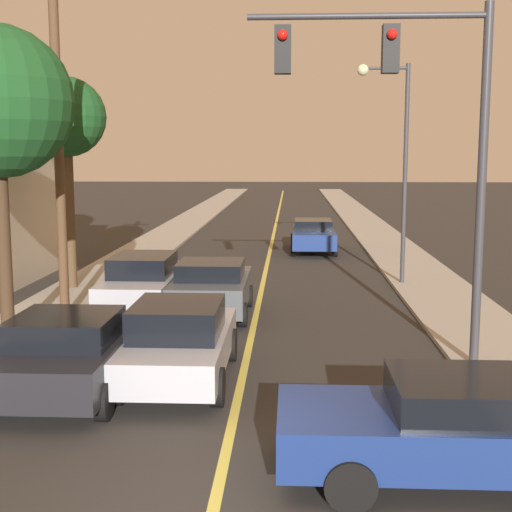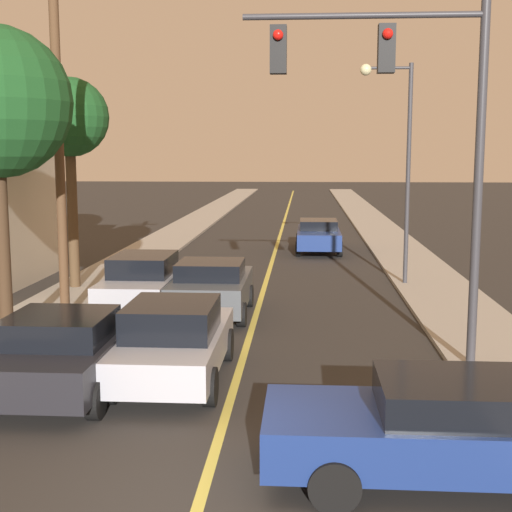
% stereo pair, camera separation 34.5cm
% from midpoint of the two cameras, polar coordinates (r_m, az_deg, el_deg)
% --- Properties ---
extents(ground_plane, '(200.00, 200.00, 0.00)m').
position_cam_midpoint_polar(ground_plane, '(9.38, -3.40, -19.04)').
color(ground_plane, '#2D2B28').
extents(road_surface, '(8.41, 80.00, 0.01)m').
position_cam_midpoint_polar(road_surface, '(44.49, 2.46, 2.68)').
color(road_surface, '#2D2B28').
rests_on(road_surface, ground).
extents(sidewalk_left, '(2.50, 80.00, 0.12)m').
position_cam_midpoint_polar(sidewalk_left, '(44.95, -4.52, 2.79)').
color(sidewalk_left, '#9E998E').
rests_on(sidewalk_left, ground).
extents(sidewalk_right, '(2.50, 80.00, 0.12)m').
position_cam_midpoint_polar(sidewalk_right, '(44.68, 9.48, 2.67)').
color(sidewalk_right, '#9E998E').
rests_on(sidewalk_right, ground).
extents(car_near_lane_front, '(1.95, 4.36, 1.55)m').
position_cam_midpoint_polar(car_near_lane_front, '(13.60, -5.88, -6.76)').
color(car_near_lane_front, '#A5A8B2').
rests_on(car_near_lane_front, ground).
extents(car_near_lane_second, '(2.04, 3.81, 1.49)m').
position_cam_midpoint_polar(car_near_lane_second, '(18.91, -3.07, -2.53)').
color(car_near_lane_second, '#474C51').
rests_on(car_near_lane_second, ground).
extents(car_outer_lane_front, '(2.10, 4.03, 1.49)m').
position_cam_midpoint_polar(car_outer_lane_front, '(13.27, -14.46, -7.42)').
color(car_outer_lane_front, black).
rests_on(car_outer_lane_front, ground).
extents(car_outer_lane_second, '(1.88, 4.67, 1.61)m').
position_cam_midpoint_polar(car_outer_lane_second, '(19.52, -8.37, -2.07)').
color(car_outer_lane_second, '#A5A8B2').
rests_on(car_outer_lane_second, ground).
extents(car_far_oncoming, '(1.95, 4.66, 1.40)m').
position_cam_midpoint_polar(car_far_oncoming, '(31.31, 5.33, 1.68)').
color(car_far_oncoming, navy).
rests_on(car_far_oncoming, ground).
extents(car_crossing_right, '(4.74, 2.02, 1.40)m').
position_cam_midpoint_polar(car_crossing_right, '(9.93, 16.11, -13.09)').
color(car_crossing_right, navy).
rests_on(car_crossing_right, ground).
extents(traffic_signal_mast, '(4.64, 0.42, 6.99)m').
position_cam_midpoint_polar(traffic_signal_mast, '(14.22, 12.72, 11.17)').
color(traffic_signal_mast, '#333338').
rests_on(traffic_signal_mast, ground).
extents(streetlamp_right, '(1.66, 0.36, 6.97)m').
position_cam_midpoint_polar(streetlamp_right, '(23.31, 11.63, 8.78)').
color(streetlamp_right, '#333338').
rests_on(streetlamp_right, ground).
extents(utility_pole_left, '(1.60, 0.24, 8.77)m').
position_cam_midpoint_polar(utility_pole_left, '(18.41, -14.99, 9.12)').
color(utility_pole_left, '#513823').
rests_on(utility_pole_left, ground).
extents(tree_left_far, '(2.43, 2.43, 6.48)m').
position_cam_midpoint_polar(tree_left_far, '(22.86, -14.30, 10.48)').
color(tree_left_far, '#4C3823').
rests_on(tree_left_far, ground).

